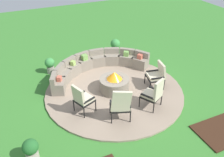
{
  "coord_description": "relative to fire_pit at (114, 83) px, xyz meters",
  "views": [
    {
      "loc": [
        -3.1,
        -6.62,
        5.18
      ],
      "look_at": [
        0.0,
        0.2,
        0.45
      ],
      "focal_mm": 38.84,
      "sensor_mm": 36.0,
      "label": 1
    }
  ],
  "objects": [
    {
      "name": "ground_plane",
      "position": [
        0.0,
        0.0,
        -0.36
      ],
      "size": [
        24.0,
        24.0,
        0.0
      ],
      "primitive_type": "plane",
      "color": "#387A2D"
    },
    {
      "name": "lounge_chair_front_right",
      "position": [
        -0.5,
        -1.52,
        0.28
      ],
      "size": [
        0.75,
        0.71,
        1.18
      ],
      "rotation": [
        0.0,
        0.0,
        5.95
      ],
      "color": "black",
      "rests_on": "patio_circle"
    },
    {
      "name": "potted_plant_1",
      "position": [
        1.39,
        2.87,
        0.04
      ],
      "size": [
        0.45,
        0.45,
        0.71
      ],
      "color": "#605B56",
      "rests_on": "ground_plane"
    },
    {
      "name": "patio_circle",
      "position": [
        0.0,
        0.0,
        -0.33
      ],
      "size": [
        5.02,
        5.02,
        0.06
      ],
      "primitive_type": "cylinder",
      "color": "gray",
      "rests_on": "ground_plane"
    },
    {
      "name": "potted_plant_0",
      "position": [
        -1.83,
        2.31,
        0.01
      ],
      "size": [
        0.4,
        0.4,
        0.67
      ],
      "color": "#A89E8E",
      "rests_on": "ground_plane"
    },
    {
      "name": "lounge_chair_back_right",
      "position": [
        1.53,
        -0.42,
        0.23
      ],
      "size": [
        0.71,
        0.7,
        0.99
      ],
      "rotation": [
        0.0,
        0.0,
        7.66
      ],
      "color": "black",
      "rests_on": "patio_circle"
    },
    {
      "name": "fire_pit",
      "position": [
        0.0,
        0.0,
        0.0
      ],
      "size": [
        1.08,
        1.08,
        0.77
      ],
      "color": "gray",
      "rests_on": "patio_circle"
    },
    {
      "name": "curved_stone_bench",
      "position": [
        -0.13,
        1.54,
        -0.01
      ],
      "size": [
        4.24,
        1.86,
        0.7
      ],
      "color": "gray",
      "rests_on": "patio_circle"
    },
    {
      "name": "lounge_chair_back_left",
      "position": [
        0.75,
        -1.41,
        0.25
      ],
      "size": [
        0.78,
        0.78,
        1.08
      ],
      "rotation": [
        0.0,
        0.0,
        6.79
      ],
      "color": "black",
      "rests_on": "patio_circle"
    },
    {
      "name": "potted_plant_2",
      "position": [
        -3.23,
        -1.88,
        -0.01
      ],
      "size": [
        0.42,
        0.42,
        0.65
      ],
      "color": "#A89E8E",
      "rests_on": "ground_plane"
    },
    {
      "name": "lounge_chair_front_left",
      "position": [
        -1.43,
        -0.68,
        0.24
      ],
      "size": [
        0.71,
        0.7,
        1.04
      ],
      "rotation": [
        0.0,
        0.0,
        5.1
      ],
      "color": "black",
      "rests_on": "patio_circle"
    }
  ]
}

